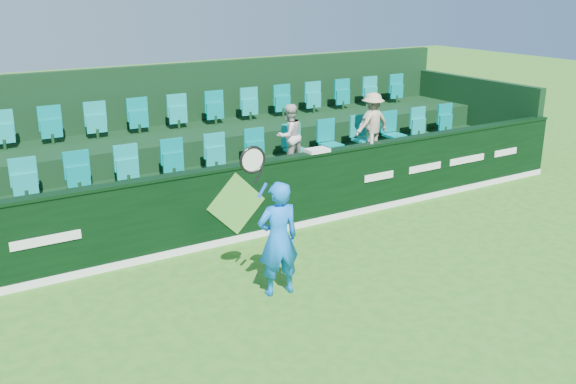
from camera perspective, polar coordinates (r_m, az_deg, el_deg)
ground at (r=8.22m, az=8.39°, el=-13.26°), size 60.00×60.00×0.00m
sponsor_hoarding at (r=10.98m, az=-4.86°, el=-1.02°), size 16.00×0.25×1.35m
stand_tier_front at (r=12.01m, az=-7.23°, el=-0.81°), size 16.00×2.00×0.80m
stand_tier_back at (r=13.62m, az=-10.63°, el=2.38°), size 16.00×1.80×1.30m
stand_rear at (r=13.89m, az=-11.43°, el=5.05°), size 16.00×4.10×2.60m
seat_row_front at (r=12.16m, az=-8.15°, el=2.84°), size 13.50×0.50×0.60m
seat_row_back at (r=13.68m, az=-11.32°, el=6.50°), size 13.50×0.50×0.60m
tennis_player at (r=9.00m, az=-0.91°, el=-4.09°), size 1.03×0.47×2.33m
spectator_left at (r=12.58m, az=0.11°, el=5.02°), size 0.67×0.56×1.24m
spectator_middle at (r=13.77m, az=7.53°, el=5.88°), size 0.71×0.31×1.19m
spectator_right at (r=13.75m, az=7.49°, el=6.09°), size 0.87×0.55×1.29m
towel at (r=11.62m, az=2.61°, el=3.72°), size 0.42×0.27×0.06m
drinks_bottle at (r=12.34m, az=7.46°, el=4.75°), size 0.06×0.06×0.20m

